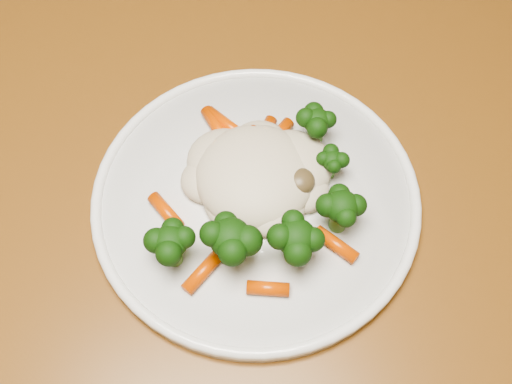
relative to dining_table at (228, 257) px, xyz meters
The scene contains 3 objects.
dining_table is the anchor object (origin of this frame).
plate 0.10m from the dining_table, 21.72° to the left, with size 0.30×0.30×0.01m, color white.
meal 0.13m from the dining_table, ahead, with size 0.19×0.20×0.05m.
Camera 1 is at (0.17, -0.52, 1.27)m, focal length 45.00 mm.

